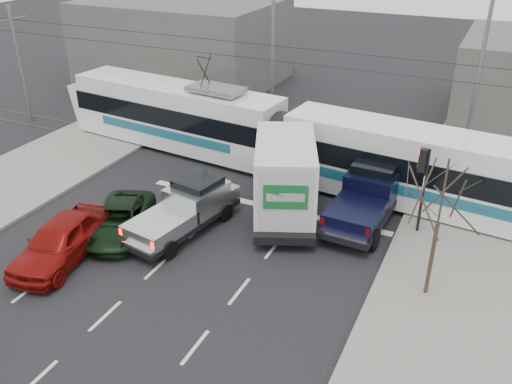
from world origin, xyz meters
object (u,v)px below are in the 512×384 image
at_px(navy_pickup, 368,195).
at_px(red_car, 60,241).
at_px(bare_tree, 442,198).
at_px(box_truck, 285,175).
at_px(street_lamp_far, 270,40).
at_px(traffic_signal, 423,173).
at_px(tram, 284,139).
at_px(street_lamp_near, 475,69).
at_px(green_car, 120,220).
at_px(silver_pickup, 188,207).

distance_m(navy_pickup, red_car, 12.43).
bearing_deg(bare_tree, box_truck, 152.65).
xyz_separation_m(bare_tree, street_lamp_far, (-11.79, 13.50, 1.32)).
xyz_separation_m(traffic_signal, tram, (-7.03, 3.03, -0.87)).
bearing_deg(street_lamp_far, street_lamp_near, -9.87).
bearing_deg(street_lamp_far, tram, -60.73).
bearing_deg(street_lamp_far, navy_pickup, -47.00).
relative_size(green_car, red_car, 0.95).
height_order(bare_tree, box_truck, bare_tree).
bearing_deg(traffic_signal, navy_pickup, 172.01).
height_order(street_lamp_far, silver_pickup, street_lamp_far).
bearing_deg(box_truck, traffic_signal, -17.09).
xyz_separation_m(street_lamp_far, green_car, (-0.22, -14.57, -4.48)).
distance_m(box_truck, red_car, 9.37).
height_order(tram, red_car, tram).
distance_m(street_lamp_near, street_lamp_far, 11.67).
bearing_deg(tram, street_lamp_near, 35.45).
bearing_deg(red_car, green_car, 62.85).
xyz_separation_m(street_lamp_near, green_car, (-11.72, -12.57, -4.48)).
xyz_separation_m(street_lamp_near, navy_pickup, (-2.91, -7.21, -3.95)).
xyz_separation_m(tram, green_car, (-3.85, -8.11, -1.24)).
xyz_separation_m(traffic_signal, silver_pickup, (-8.59, -3.57, -1.74)).
bearing_deg(red_car, bare_tree, 6.83).
bearing_deg(bare_tree, navy_pickup, 126.68).
bearing_deg(street_lamp_near, bare_tree, -88.58).
distance_m(tram, green_car, 9.06).
distance_m(street_lamp_near, silver_pickup, 15.11).
bearing_deg(box_truck, green_car, -162.37).
relative_size(street_lamp_far, red_car, 1.88).
bearing_deg(silver_pickup, street_lamp_far, 108.59).
bearing_deg(traffic_signal, street_lamp_far, 138.28).
distance_m(bare_tree, box_truck, 7.79).
distance_m(street_lamp_far, red_car, 17.61).
distance_m(bare_tree, navy_pickup, 5.96).
bearing_deg(green_car, box_truck, 18.52).
relative_size(tram, box_truck, 3.50).
distance_m(street_lamp_far, navy_pickup, 13.20).
bearing_deg(navy_pickup, bare_tree, -50.13).
xyz_separation_m(green_car, red_car, (-0.83, -2.47, 0.19)).
bearing_deg(street_lamp_far, red_car, -93.54).
xyz_separation_m(street_lamp_near, red_car, (-12.55, -15.04, -4.30)).
bearing_deg(navy_pickup, silver_pickup, -146.21).
distance_m(tram, navy_pickup, 5.72).
height_order(traffic_signal, navy_pickup, traffic_signal).
xyz_separation_m(bare_tree, red_car, (-12.84, -3.54, -2.98)).
relative_size(navy_pickup, green_car, 1.26).
relative_size(street_lamp_near, red_car, 1.88).
bearing_deg(navy_pickup, box_truck, -163.35).
xyz_separation_m(tram, box_truck, (1.48, -3.58, -0.14)).
height_order(traffic_signal, silver_pickup, traffic_signal).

